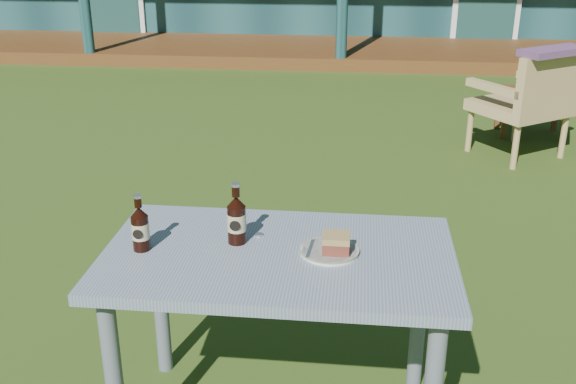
# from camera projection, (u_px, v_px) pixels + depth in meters

# --- Properties ---
(ground) EXTENTS (80.00, 80.00, 0.00)m
(ground) POSITION_uv_depth(u_px,v_px,m) (311.00, 237.00, 4.04)
(ground) COLOR #334916
(cafe_table) EXTENTS (1.20, 0.70, 0.72)m
(cafe_table) POSITION_uv_depth(u_px,v_px,m) (279.00, 278.00, 2.33)
(cafe_table) COLOR slate
(cafe_table) RESTS_ON ground
(plate) EXTENTS (0.20, 0.20, 0.01)m
(plate) POSITION_uv_depth(u_px,v_px,m) (329.00, 250.00, 2.29)
(plate) COLOR silver
(plate) RESTS_ON cafe_table
(cake_slice) EXTENTS (0.09, 0.09, 0.06)m
(cake_slice) POSITION_uv_depth(u_px,v_px,m) (336.00, 243.00, 2.26)
(cake_slice) COLOR maroon
(cake_slice) RESTS_ON plate
(fork) EXTENTS (0.02, 0.14, 0.00)m
(fork) POSITION_uv_depth(u_px,v_px,m) (310.00, 249.00, 2.28)
(fork) COLOR silver
(fork) RESTS_ON plate
(cola_bottle_near) EXTENTS (0.07, 0.07, 0.22)m
(cola_bottle_near) POSITION_uv_depth(u_px,v_px,m) (237.00, 219.00, 2.33)
(cola_bottle_near) COLOR black
(cola_bottle_near) RESTS_ON cafe_table
(cola_bottle_far) EXTENTS (0.06, 0.06, 0.20)m
(cola_bottle_far) POSITION_uv_depth(u_px,v_px,m) (140.00, 228.00, 2.28)
(cola_bottle_far) COLOR black
(cola_bottle_far) RESTS_ON cafe_table
(bottle_cap) EXTENTS (0.03, 0.03, 0.01)m
(bottle_cap) POSITION_uv_depth(u_px,v_px,m) (259.00, 235.00, 2.41)
(bottle_cap) COLOR silver
(bottle_cap) RESTS_ON cafe_table
(armchair_left) EXTENTS (0.85, 0.84, 0.85)m
(armchair_left) POSITION_uv_depth(u_px,v_px,m) (529.00, 99.00, 5.21)
(armchair_left) COLOR tan
(armchair_left) RESTS_ON ground
(floral_throw) EXTENTS (0.58, 0.50, 0.05)m
(floral_throw) POSITION_uv_depth(u_px,v_px,m) (554.00, 51.00, 4.93)
(floral_throw) COLOR #5E3A5F
(floral_throw) RESTS_ON armchair_left
(side_table) EXTENTS (0.60, 0.40, 0.40)m
(side_table) POSITION_uv_depth(u_px,v_px,m) (533.00, 97.00, 5.82)
(side_table) COLOR #573115
(side_table) RESTS_ON ground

